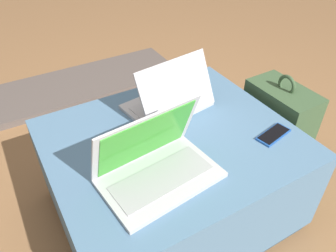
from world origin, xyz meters
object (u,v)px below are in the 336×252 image
at_px(cell_phone, 273,134).
at_px(backpack, 276,130).
at_px(laptop_near, 156,164).
at_px(laptop_far, 170,100).

relative_size(cell_phone, backpack, 0.29).
height_order(laptop_near, cell_phone, laptop_near).
bearing_deg(backpack, cell_phone, 125.04).
height_order(laptop_near, backpack, laptop_near).
distance_m(laptop_near, laptop_far, 0.39).
bearing_deg(cell_phone, backpack, -65.56).
relative_size(laptop_far, backpack, 0.69).
xyz_separation_m(laptop_near, backpack, (0.75, 0.15, -0.26)).
xyz_separation_m(cell_phone, backpack, (0.26, 0.19, -0.22)).
height_order(laptop_near, laptop_far, laptop_near).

